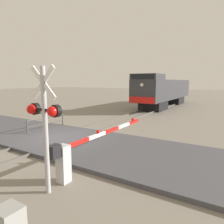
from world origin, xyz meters
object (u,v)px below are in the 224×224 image
at_px(guard_railing, 46,122).
at_px(crossing_gate, 80,150).
at_px(locomotive, 164,91).
at_px(crossing_signal, 44,117).

bearing_deg(guard_railing, crossing_gate, -31.23).
relative_size(locomotive, guard_railing, 5.08).
xyz_separation_m(crossing_signal, crossing_gate, (-0.07, 1.54, -1.41)).
relative_size(crossing_signal, crossing_gate, 0.60).
height_order(locomotive, guard_railing, locomotive).
relative_size(locomotive, crossing_gate, 2.45).
bearing_deg(locomotive, crossing_signal, -80.59).
distance_m(locomotive, crossing_gate, 21.21).
distance_m(crossing_signal, guard_railing, 8.10).
xyz_separation_m(locomotive, crossing_signal, (3.71, -22.39, 0.17)).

